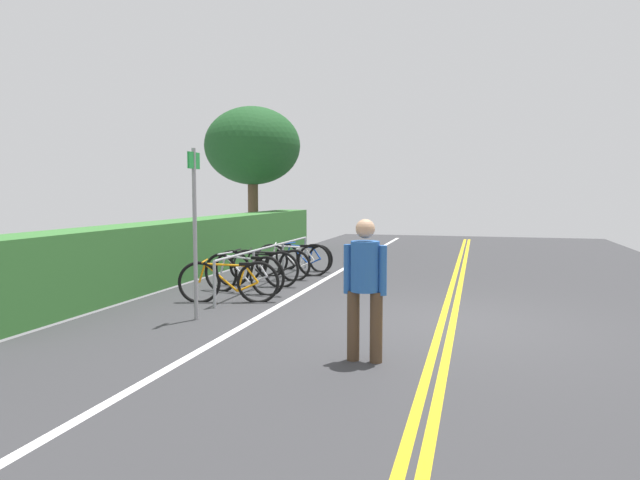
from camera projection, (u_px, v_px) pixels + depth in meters
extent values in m
cube|color=#353538|center=(447.00, 324.00, 8.47)|extent=(34.31, 10.76, 0.05)
cube|color=gold|center=(453.00, 322.00, 8.45)|extent=(30.88, 0.10, 0.00)
cube|color=gold|center=(442.00, 322.00, 8.49)|extent=(30.88, 0.10, 0.00)
cube|color=white|center=(268.00, 312.00, 9.19)|extent=(30.88, 0.12, 0.00)
cylinder|color=#9EA0A5|center=(214.00, 285.00, 9.51)|extent=(0.05, 0.05, 0.77)
cylinder|color=#9EA0A5|center=(254.00, 271.00, 11.18)|extent=(0.05, 0.05, 0.77)
cylinder|color=#9EA0A5|center=(283.00, 261.00, 12.84)|extent=(0.05, 0.05, 0.77)
cylinder|color=#9EA0A5|center=(305.00, 253.00, 14.50)|extent=(0.05, 0.05, 0.77)
cylinder|color=#9EA0A5|center=(269.00, 247.00, 11.98)|extent=(5.19, 0.04, 0.04)
torus|color=black|center=(199.00, 283.00, 9.99)|extent=(0.25, 0.73, 0.74)
torus|color=black|center=(258.00, 282.00, 10.00)|extent=(0.25, 0.73, 0.74)
cylinder|color=orange|center=(221.00, 278.00, 9.99)|extent=(0.19, 0.57, 0.50)
cylinder|color=orange|center=(225.00, 265.00, 9.97)|extent=(0.22, 0.67, 0.07)
cylinder|color=orange|center=(241.00, 279.00, 9.99)|extent=(0.08, 0.17, 0.45)
cylinder|color=orange|center=(248.00, 287.00, 10.01)|extent=(0.13, 0.36, 0.19)
cylinder|color=orange|center=(252.00, 274.00, 9.99)|extent=(0.10, 0.25, 0.31)
cylinder|color=orange|center=(202.00, 273.00, 9.98)|extent=(0.07, 0.14, 0.33)
cube|color=black|center=(245.00, 264.00, 9.97)|extent=(0.13, 0.21, 0.05)
cylinder|color=orange|center=(205.00, 261.00, 9.96)|extent=(0.45, 0.15, 0.03)
torus|color=black|center=(221.00, 273.00, 11.12)|extent=(0.20, 0.75, 0.76)
torus|color=black|center=(267.00, 276.00, 10.67)|extent=(0.20, 0.75, 0.76)
cylinder|color=silver|center=(238.00, 270.00, 10.94)|extent=(0.15, 0.58, 0.52)
cylinder|color=silver|center=(241.00, 258.00, 10.89)|extent=(0.17, 0.69, 0.07)
cylinder|color=silver|center=(253.00, 272.00, 10.79)|extent=(0.07, 0.17, 0.47)
cylinder|color=silver|center=(259.00, 280.00, 10.75)|extent=(0.11, 0.37, 0.19)
cylinder|color=silver|center=(262.00, 268.00, 10.70)|extent=(0.08, 0.26, 0.32)
cylinder|color=silver|center=(223.00, 264.00, 11.08)|extent=(0.06, 0.14, 0.34)
cube|color=black|center=(256.00, 258.00, 10.74)|extent=(0.12, 0.21, 0.05)
cylinder|color=silver|center=(225.00, 253.00, 11.04)|extent=(0.46, 0.12, 0.03)
torus|color=black|center=(232.00, 269.00, 11.78)|extent=(0.11, 0.75, 0.75)
torus|color=black|center=(281.00, 270.00, 11.59)|extent=(0.11, 0.75, 0.75)
cylinder|color=black|center=(250.00, 265.00, 11.70)|extent=(0.08, 0.58, 0.51)
cylinder|color=black|center=(253.00, 254.00, 11.67)|extent=(0.09, 0.69, 0.07)
cylinder|color=black|center=(267.00, 266.00, 11.64)|extent=(0.05, 0.17, 0.46)
cylinder|color=black|center=(272.00, 273.00, 11.63)|extent=(0.06, 0.37, 0.19)
cylinder|color=black|center=(275.00, 262.00, 11.60)|extent=(0.06, 0.25, 0.32)
cylinder|color=black|center=(235.00, 260.00, 11.76)|extent=(0.05, 0.14, 0.34)
cube|color=black|center=(270.00, 253.00, 11.61)|extent=(0.10, 0.21, 0.05)
cylinder|color=black|center=(237.00, 250.00, 11.73)|extent=(0.46, 0.06, 0.03)
torus|color=black|center=(246.00, 266.00, 12.42)|extent=(0.25, 0.69, 0.70)
torus|color=black|center=(294.00, 266.00, 12.45)|extent=(0.25, 0.69, 0.70)
cylinder|color=black|center=(264.00, 262.00, 12.43)|extent=(0.20, 0.58, 0.48)
cylinder|color=black|center=(267.00, 252.00, 12.41)|extent=(0.24, 0.69, 0.07)
cylinder|color=black|center=(281.00, 263.00, 12.44)|extent=(0.08, 0.17, 0.43)
cylinder|color=black|center=(286.00, 269.00, 12.45)|extent=(0.14, 0.37, 0.18)
cylinder|color=black|center=(289.00, 259.00, 12.44)|extent=(0.11, 0.26, 0.30)
cylinder|color=black|center=(248.00, 259.00, 12.41)|extent=(0.07, 0.14, 0.32)
cube|color=black|center=(284.00, 252.00, 12.42)|extent=(0.13, 0.21, 0.05)
cylinder|color=black|center=(250.00, 249.00, 12.40)|extent=(0.45, 0.16, 0.03)
torus|color=black|center=(271.00, 261.00, 13.12)|extent=(0.27, 0.74, 0.76)
torus|color=black|center=(314.00, 260.00, 13.14)|extent=(0.27, 0.74, 0.76)
cylinder|color=white|center=(287.00, 257.00, 13.12)|extent=(0.19, 0.54, 0.52)
cylinder|color=white|center=(290.00, 247.00, 13.10)|extent=(0.22, 0.64, 0.07)
cylinder|color=white|center=(302.00, 257.00, 13.13)|extent=(0.08, 0.16, 0.47)
cylinder|color=white|center=(307.00, 264.00, 13.14)|extent=(0.13, 0.35, 0.19)
cylinder|color=white|center=(309.00, 254.00, 13.12)|extent=(0.10, 0.24, 0.32)
cylinder|color=white|center=(273.00, 253.00, 13.10)|extent=(0.07, 0.14, 0.34)
cube|color=black|center=(305.00, 246.00, 13.11)|extent=(0.13, 0.21, 0.05)
cylinder|color=white|center=(276.00, 244.00, 13.09)|extent=(0.45, 0.16, 0.03)
torus|color=black|center=(287.00, 257.00, 14.30)|extent=(0.23, 0.66, 0.67)
torus|color=black|center=(320.00, 259.00, 13.82)|extent=(0.23, 0.66, 0.67)
cylinder|color=#1947B7|center=(299.00, 254.00, 14.11)|extent=(0.18, 0.54, 0.46)
cylinder|color=#1947B7|center=(301.00, 246.00, 14.06)|extent=(0.21, 0.64, 0.07)
cylinder|color=#1947B7|center=(311.00, 256.00, 13.95)|extent=(0.08, 0.16, 0.41)
cylinder|color=#1947B7|center=(314.00, 261.00, 13.91)|extent=(0.13, 0.35, 0.17)
cylinder|color=#1947B7|center=(317.00, 253.00, 13.86)|extent=(0.10, 0.24, 0.28)
cylinder|color=#1947B7|center=(289.00, 251.00, 14.26)|extent=(0.07, 0.13, 0.30)
cube|color=black|center=(313.00, 246.00, 13.90)|extent=(0.13, 0.21, 0.05)
cylinder|color=#1947B7|center=(290.00, 243.00, 14.22)|extent=(0.45, 0.15, 0.03)
cylinder|color=#4C3826|center=(376.00, 327.00, 6.45)|extent=(0.14, 0.14, 0.79)
cylinder|color=#4C3826|center=(353.00, 326.00, 6.53)|extent=(0.14, 0.14, 0.79)
cylinder|color=#2659A5|center=(365.00, 266.00, 6.44)|extent=(0.32, 0.32, 0.56)
sphere|color=tan|center=(365.00, 229.00, 6.40)|extent=(0.21, 0.21, 0.21)
cylinder|color=#2659A5|center=(383.00, 270.00, 6.37)|extent=(0.09, 0.09, 0.55)
cylinder|color=#2659A5|center=(348.00, 269.00, 6.50)|extent=(0.09, 0.09, 0.55)
cylinder|color=gray|center=(195.00, 235.00, 8.55)|extent=(0.06, 0.06, 2.53)
cube|color=#198C33|center=(194.00, 160.00, 8.46)|extent=(0.36, 0.05, 0.24)
cube|color=#387533|center=(204.00, 244.00, 14.01)|extent=(14.19, 0.95, 1.27)
cylinder|color=brown|center=(253.00, 215.00, 19.46)|extent=(0.34, 0.34, 2.27)
ellipsoid|color=#1C4C21|center=(253.00, 146.00, 19.27)|extent=(3.16, 3.16, 2.57)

